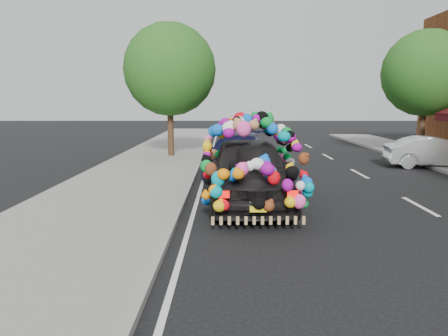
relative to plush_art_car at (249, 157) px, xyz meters
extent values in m
plane|color=black|center=(0.67, -0.28, -1.21)|extent=(100.00, 100.00, 0.00)
cube|color=gray|center=(-3.63, -0.28, -1.15)|extent=(4.00, 60.00, 0.12)
cube|color=gray|center=(-1.68, -0.28, -1.15)|extent=(0.15, 60.00, 0.13)
cylinder|color=#332114|center=(-3.13, 9.22, 0.15)|extent=(0.28, 0.28, 2.73)
sphere|color=#244211|center=(-3.13, 9.22, 2.82)|extent=(4.20, 4.20, 4.20)
cylinder|color=#332114|center=(8.67, 9.72, 0.11)|extent=(0.28, 0.28, 2.64)
sphere|color=#244211|center=(8.67, 9.72, 2.69)|extent=(4.00, 4.00, 4.00)
imported|color=black|center=(0.00, 0.00, -0.37)|extent=(2.14, 5.04, 1.70)
cube|color=red|center=(-0.61, -2.53, -0.43)|extent=(0.22, 0.07, 0.14)
cube|color=red|center=(0.75, -2.49, -0.43)|extent=(0.22, 0.07, 0.14)
cube|color=yellow|center=(0.07, -2.52, -0.73)|extent=(0.34, 0.05, 0.12)
imported|color=#0C0C33|center=(-0.13, 4.75, -0.49)|extent=(2.66, 5.22, 1.45)
imported|color=silver|center=(7.67, 6.21, -0.60)|extent=(3.89, 1.79, 1.24)
camera|label=1|loc=(-0.57, -10.93, 1.37)|focal=35.00mm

